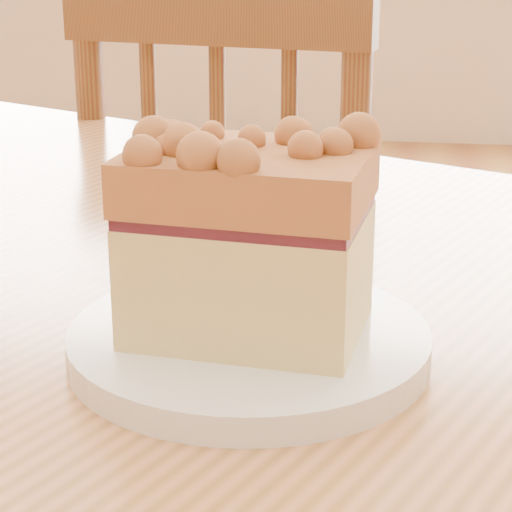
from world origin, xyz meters
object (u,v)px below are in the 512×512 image
Objects in this scene: cafe_chair_main at (255,304)px; cake_slice at (248,232)px; plate at (249,344)px; cafe_table_main at (144,397)px.

cafe_chair_main is 6.10× the size of cake_slice.
plate is 0.07m from cake_slice.
cake_slice is (0.11, -0.78, 0.36)m from cafe_chair_main.
cafe_chair_main is (-0.01, 0.67, -0.20)m from cafe_table_main.
cafe_chair_main is at bearing 97.84° from plate.
cake_slice is (0.09, -0.11, 0.17)m from cafe_table_main.
cafe_table_main is 0.69m from cafe_chair_main.
cake_slice is at bearing 107.47° from cafe_chair_main.
cake_slice is at bearing -25.17° from cafe_table_main.
cafe_table_main is 7.21× the size of plate.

